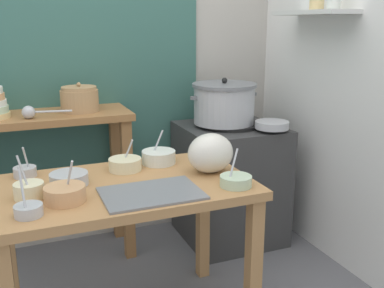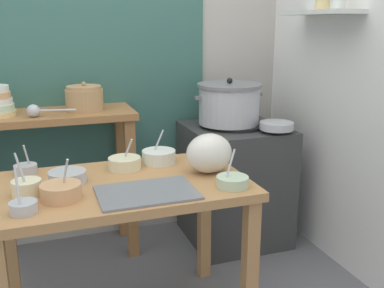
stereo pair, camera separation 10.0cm
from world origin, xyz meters
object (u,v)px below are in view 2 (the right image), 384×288
(prep_bowl_5, at_px, (232,181))
(stove_block, at_px, (234,183))
(prep_bowl_3, at_px, (27,187))
(prep_table, at_px, (122,206))
(prep_bowl_2, at_px, (61,191))
(steamer_pot, at_px, (229,104))
(back_shelf_table, at_px, (52,150))
(prep_bowl_0, at_px, (125,163))
(wide_pan, at_px, (277,126))
(ladle, at_px, (35,111))
(serving_tray, at_px, (147,192))
(prep_bowl_6, at_px, (26,169))
(prep_bowl_4, at_px, (159,156))
(prep_bowl_7, at_px, (23,206))
(clay_pot, at_px, (84,98))
(prep_bowl_1, at_px, (67,176))
(plastic_bag, at_px, (209,153))

(prep_bowl_5, bearing_deg, stove_block, 64.32)
(prep_bowl_3, xyz_separation_m, prep_bowl_5, (0.82, -0.19, -0.01))
(prep_table, relative_size, prep_bowl_2, 6.36)
(steamer_pot, relative_size, prep_bowl_2, 2.60)
(prep_bowl_3, bearing_deg, back_shelf_table, 81.15)
(prep_bowl_0, bearing_deg, stove_block, 30.96)
(back_shelf_table, distance_m, wide_pan, 1.33)
(prep_table, bearing_deg, prep_bowl_5, -25.98)
(ladle, height_order, wide_pan, ladle)
(wide_pan, height_order, prep_bowl_0, prep_bowl_0)
(serving_tray, xyz_separation_m, prep_bowl_6, (-0.46, 0.42, 0.02))
(serving_tray, relative_size, prep_bowl_5, 2.58)
(ladle, xyz_separation_m, wide_pan, (1.35, -0.24, -0.13))
(serving_tray, bearing_deg, prep_bowl_3, 162.57)
(stove_block, distance_m, prep_bowl_4, 0.85)
(stove_block, bearing_deg, prep_bowl_7, -145.49)
(prep_table, relative_size, prep_bowl_5, 7.09)
(prep_bowl_2, height_order, prep_bowl_5, prep_bowl_2)
(clay_pot, height_order, ladle, clay_pot)
(serving_tray, xyz_separation_m, prep_bowl_4, (0.16, 0.39, 0.03))
(prep_bowl_0, distance_m, prep_bowl_5, 0.55)
(prep_table, xyz_separation_m, serving_tray, (0.07, -0.17, 0.12))
(prep_bowl_3, bearing_deg, stove_block, 28.82)
(prep_bowl_6, bearing_deg, clay_pot, 57.76)
(prep_bowl_0, xyz_separation_m, prep_bowl_7, (-0.45, -0.38, -0.01))
(prep_bowl_5, bearing_deg, prep_bowl_0, 134.76)
(stove_block, bearing_deg, clay_pot, 171.87)
(prep_bowl_3, height_order, prep_bowl_4, prep_bowl_3)
(prep_table, relative_size, back_shelf_table, 1.15)
(serving_tray, bearing_deg, prep_bowl_1, 140.91)
(prep_bowl_2, height_order, prep_bowl_4, prep_bowl_2)
(prep_table, height_order, stove_block, stove_block)
(prep_bowl_7, bearing_deg, prep_bowl_6, 89.17)
(prep_bowl_2, relative_size, prep_bowl_5, 1.12)
(prep_table, relative_size, prep_bowl_6, 7.58)
(back_shelf_table, bearing_deg, prep_bowl_0, -63.05)
(stove_block, xyz_separation_m, clay_pot, (-0.91, 0.13, 0.59))
(plastic_bag, xyz_separation_m, prep_bowl_2, (-0.67, -0.11, -0.06))
(plastic_bag, bearing_deg, prep_bowl_3, -178.50)
(ladle, relative_size, prep_bowl_4, 1.54)
(prep_bowl_7, bearing_deg, prep_bowl_5, -0.63)
(clay_pot, height_order, prep_bowl_2, clay_pot)
(prep_bowl_6, bearing_deg, plastic_bag, -17.88)
(clay_pot, distance_m, ladle, 0.30)
(steamer_pot, relative_size, prep_bowl_3, 2.52)
(prep_bowl_1, height_order, prep_bowl_6, prep_bowl_6)
(prep_bowl_4, bearing_deg, prep_bowl_7, -146.32)
(steamer_pot, xyz_separation_m, ladle, (-1.15, 0.00, 0.03))
(steamer_pot, distance_m, wide_pan, 0.33)
(prep_table, xyz_separation_m, prep_bowl_5, (0.44, -0.21, 0.14))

